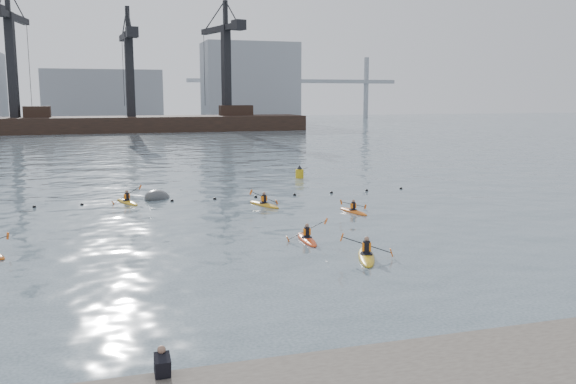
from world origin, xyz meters
name	(u,v)px	position (x,y,z in m)	size (l,w,h in m)	color
ground	(300,300)	(0.00, 0.00, 0.00)	(400.00, 400.00, 0.00)	#374850
float_line	(193,200)	(-0.50, 22.53, 0.03)	(33.24, 0.73, 0.24)	black
barge_pier	(131,122)	(-0.22, 110.00, 1.89)	(72.00, 19.30, 29.50)	black
skyline	(131,88)	(2.23, 150.27, 9.25)	(141.00, 28.00, 22.00)	gray
kayaker_0	(307,239)	(3.21, 8.58, 0.10)	(2.19, 3.18, 1.24)	#E24215
kayaker_1	(366,256)	(4.70, 4.57, 0.11)	(2.31, 3.55, 1.27)	gold
kayaker_3	(264,204)	(3.73, 18.93, 0.10)	(2.20, 3.31, 1.30)	orange
kayaker_4	(353,211)	(8.52, 14.91, 0.09)	(1.97, 2.97, 1.00)	#D75D14
kayaker_5	(127,201)	(-5.04, 22.74, 0.10)	(2.11, 3.17, 1.29)	gold
mooring_buoy	(157,198)	(-2.86, 23.98, 0.00)	(2.52, 1.49, 1.26)	#3A3D3F
nav_buoy	(300,173)	(10.42, 31.45, 0.41)	(0.74, 0.74, 1.34)	orange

